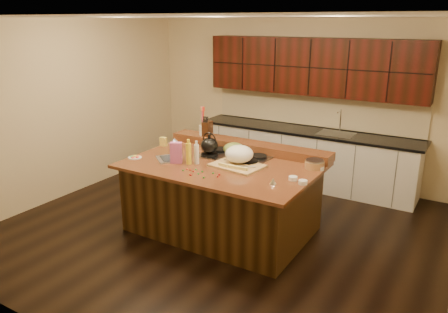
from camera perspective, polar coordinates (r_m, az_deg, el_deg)
The scene contains 34 objects.
room at distance 5.43m, azimuth -0.27°, elevation 3.39°, with size 5.52×5.02×2.72m.
island at distance 5.71m, azimuth -0.26°, elevation -5.27°, with size 2.40×1.60×0.92m.
back_ledge at distance 6.11m, azimuth 3.16°, elevation 1.38°, with size 2.40×0.30×0.12m, color black.
cooktop at distance 5.79m, azimuth 1.28°, elevation 0.03°, with size 0.92×0.52×0.05m.
back_counter at distance 7.35m, azimuth 10.88°, elevation 3.86°, with size 3.70×0.66×2.40m.
kettle at distance 5.79m, azimuth -1.92°, elevation 1.44°, with size 0.24×0.24×0.21m, color black.
green_bowl at distance 5.76m, azimuth 1.29°, elevation 1.04°, with size 0.28×0.28×0.15m, color olive.
laptop at distance 5.74m, azimuth -6.98°, elevation 0.26°, with size 0.44×0.43×0.24m.
oil_bottle at distance 5.52m, azimuth -4.65°, elevation 0.38°, with size 0.07×0.07×0.27m, color yellow.
vinegar_bottle at distance 5.52m, azimuth -3.61°, elevation 0.30°, with size 0.06×0.06×0.25m, color silver.
wooden_tray at distance 5.46m, azimuth 1.94°, elevation -0.01°, with size 0.67×0.53×0.25m.
ramekin_a at distance 4.93m, azimuth 10.26°, elevation -3.32°, with size 0.10×0.10×0.04m, color white.
ramekin_b at distance 5.03m, azimuth 9.00°, elevation -2.84°, with size 0.10×0.10×0.04m, color white.
ramekin_c at distance 5.44m, azimuth 12.43°, elevation -1.49°, with size 0.10×0.10×0.04m, color white.
strainer_bowl at distance 5.47m, azimuth 11.75°, elevation -1.07°, with size 0.24×0.24×0.09m, color #996B3F.
kitchen_timer at distance 4.88m, azimuth 6.42°, elevation -3.21°, with size 0.08×0.08×0.07m, color silver.
pink_bag at distance 5.56m, azimuth -6.27°, elevation 0.49°, with size 0.15×0.08×0.27m, color #BC5898.
candy_plate at distance 5.89m, azimuth -11.57°, elevation -0.13°, with size 0.18×0.18×0.01m, color white.
package_box at distance 6.37m, azimuth -7.92°, elevation 1.94°, with size 0.09×0.06×0.13m, color #DBC44D.
utensil_crock at distance 6.45m, azimuth -2.73°, elevation 3.45°, with size 0.12×0.12×0.14m, color white.
knife_block at distance 6.40m, azimuth -2.18°, elevation 3.67°, with size 0.11×0.17×0.21m, color black.
gumdrop_0 at distance 5.30m, azimuth -4.44°, elevation -1.75°, with size 0.02×0.02×0.02m, color red.
gumdrop_1 at distance 5.04m, azimuth -2.67°, elevation -2.77°, with size 0.02×0.02×0.02m, color #198C26.
gumdrop_2 at distance 5.12m, azimuth -4.34°, elevation -2.45°, with size 0.02×0.02×0.02m, color red.
gumdrop_3 at distance 5.29m, azimuth -5.37°, elevation -1.81°, with size 0.02×0.02×0.02m, color #198C26.
gumdrop_4 at distance 5.26m, azimuth -4.02°, elevation -1.92°, with size 0.02×0.02×0.02m, color red.
gumdrop_5 at distance 5.16m, azimuth -3.37°, elevation -2.27°, with size 0.02×0.02×0.02m, color #198C26.
gumdrop_6 at distance 5.34m, azimuth -4.83°, elevation -1.64°, with size 0.02×0.02×0.02m, color red.
gumdrop_7 at distance 5.18m, azimuth -1.42°, elevation -2.18°, with size 0.02×0.02×0.02m, color #198C26.
gumdrop_8 at distance 5.06m, azimuth -0.82°, elevation -2.64°, with size 0.02×0.02×0.02m, color red.
gumdrop_9 at distance 5.31m, azimuth -3.69°, elevation -1.72°, with size 0.02×0.02×0.02m, color #198C26.
gumdrop_10 at distance 5.14m, azimuth -4.46°, elevation -2.37°, with size 0.02×0.02×0.02m, color red.
gumdrop_11 at distance 5.24m, azimuth -2.86°, elevation -1.97°, with size 0.02×0.02×0.02m, color #198C26.
gumdrop_12 at distance 5.13m, azimuth -0.61°, elevation -2.37°, with size 0.02×0.02×0.02m, color red.
Camera 1 is at (2.75, -4.49, 2.67)m, focal length 35.00 mm.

